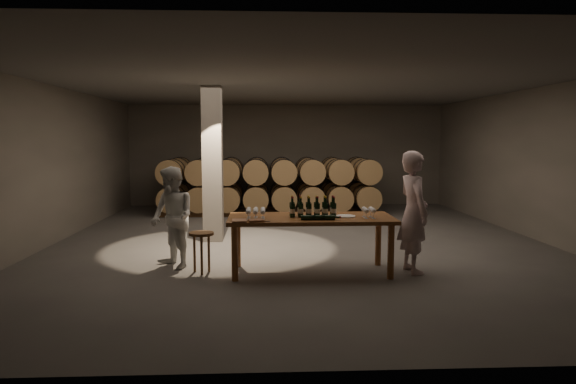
{
  "coord_description": "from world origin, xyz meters",
  "views": [
    {
      "loc": [
        -0.74,
        -10.49,
        2.12
      ],
      "look_at": [
        -0.27,
        -0.62,
        1.1
      ],
      "focal_mm": 32.0,
      "sensor_mm": 36.0,
      "label": 1
    }
  ],
  "objects_px": {
    "plate": "(345,216)",
    "stool": "(201,240)",
    "notebook_near": "(256,220)",
    "person_man": "(414,212)",
    "bottle_cluster": "(313,209)",
    "person_woman": "(172,218)",
    "tasting_table": "(311,223)"
  },
  "relations": [
    {
      "from": "plate",
      "to": "stool",
      "type": "xyz_separation_m",
      "value": [
        -2.28,
        0.09,
        -0.37
      ]
    },
    {
      "from": "notebook_near",
      "to": "person_man",
      "type": "xyz_separation_m",
      "value": [
        2.49,
        0.39,
        0.05
      ]
    },
    {
      "from": "bottle_cluster",
      "to": "plate",
      "type": "distance_m",
      "value": 0.53
    },
    {
      "from": "person_woman",
      "to": "notebook_near",
      "type": "bearing_deg",
      "value": 19.17
    },
    {
      "from": "notebook_near",
      "to": "stool",
      "type": "relative_size",
      "value": 0.34
    },
    {
      "from": "notebook_near",
      "to": "plate",
      "type": "bearing_deg",
      "value": 8.42
    },
    {
      "from": "tasting_table",
      "to": "person_woman",
      "type": "bearing_deg",
      "value": 169.36
    },
    {
      "from": "stool",
      "to": "person_man",
      "type": "distance_m",
      "value": 3.39
    },
    {
      "from": "notebook_near",
      "to": "person_woman",
      "type": "relative_size",
      "value": 0.13
    },
    {
      "from": "bottle_cluster",
      "to": "person_woman",
      "type": "bearing_deg",
      "value": 169.91
    },
    {
      "from": "plate",
      "to": "stool",
      "type": "relative_size",
      "value": 0.48
    },
    {
      "from": "notebook_near",
      "to": "stool",
      "type": "height_order",
      "value": "notebook_near"
    },
    {
      "from": "notebook_near",
      "to": "person_man",
      "type": "bearing_deg",
      "value": 1.4
    },
    {
      "from": "tasting_table",
      "to": "person_man",
      "type": "bearing_deg",
      "value": -1.39
    },
    {
      "from": "bottle_cluster",
      "to": "person_man",
      "type": "distance_m",
      "value": 1.6
    },
    {
      "from": "person_woman",
      "to": "plate",
      "type": "bearing_deg",
      "value": 41.46
    },
    {
      "from": "stool",
      "to": "tasting_table",
      "type": "bearing_deg",
      "value": -2.1
    },
    {
      "from": "stool",
      "to": "person_man",
      "type": "height_order",
      "value": "person_man"
    },
    {
      "from": "tasting_table",
      "to": "person_woman",
      "type": "xyz_separation_m",
      "value": [
        -2.24,
        0.42,
        0.04
      ]
    },
    {
      "from": "person_man",
      "to": "person_woman",
      "type": "height_order",
      "value": "person_man"
    },
    {
      "from": "notebook_near",
      "to": "stool",
      "type": "bearing_deg",
      "value": 143.35
    },
    {
      "from": "tasting_table",
      "to": "plate",
      "type": "height_order",
      "value": "plate"
    },
    {
      "from": "tasting_table",
      "to": "person_man",
      "type": "distance_m",
      "value": 1.64
    },
    {
      "from": "bottle_cluster",
      "to": "stool",
      "type": "relative_size",
      "value": 1.12
    },
    {
      "from": "person_man",
      "to": "plate",
      "type": "bearing_deg",
      "value": 81.12
    },
    {
      "from": "plate",
      "to": "bottle_cluster",
      "type": "bearing_deg",
      "value": 175.11
    },
    {
      "from": "tasting_table",
      "to": "person_woman",
      "type": "distance_m",
      "value": 2.28
    },
    {
      "from": "bottle_cluster",
      "to": "person_man",
      "type": "xyz_separation_m",
      "value": [
        1.6,
        -0.06,
        -0.05
      ]
    },
    {
      "from": "tasting_table",
      "to": "bottle_cluster",
      "type": "distance_m",
      "value": 0.22
    },
    {
      "from": "tasting_table",
      "to": "stool",
      "type": "bearing_deg",
      "value": 177.9
    },
    {
      "from": "stool",
      "to": "person_woman",
      "type": "distance_m",
      "value": 0.69
    },
    {
      "from": "plate",
      "to": "stool",
      "type": "distance_m",
      "value": 2.31
    }
  ]
}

